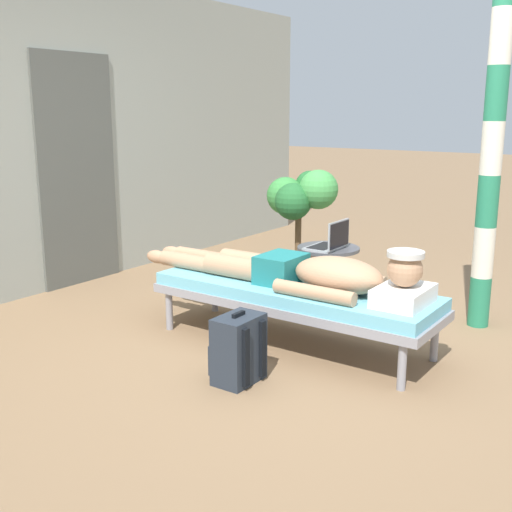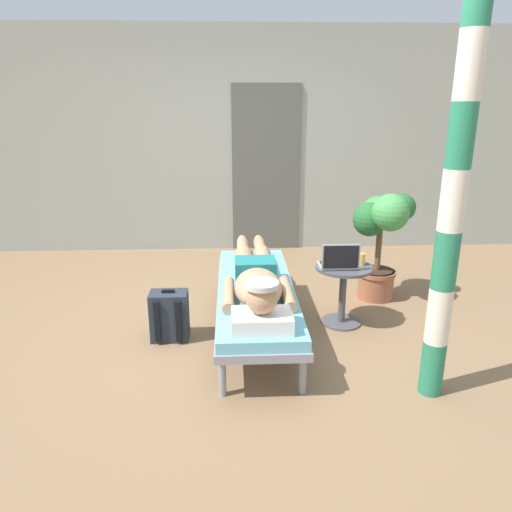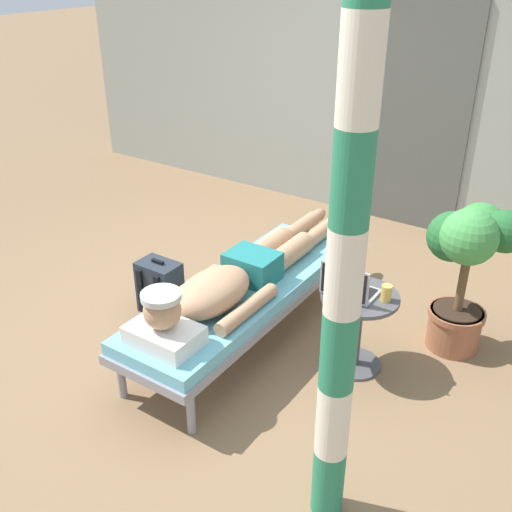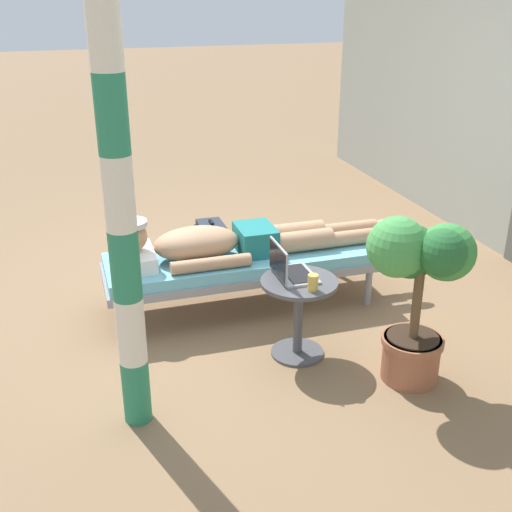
# 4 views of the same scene
# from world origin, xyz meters

# --- Properties ---
(ground_plane) EXTENTS (40.00, 40.00, 0.00)m
(ground_plane) POSITION_xyz_m (0.00, 0.00, 0.00)
(ground_plane) COLOR #846647
(house_wall_back) EXTENTS (7.60, 0.20, 2.70)m
(house_wall_back) POSITION_xyz_m (0.16, 2.51, 1.35)
(house_wall_back) COLOR #999E93
(house_wall_back) RESTS_ON ground
(house_door_panel) EXTENTS (0.84, 0.03, 2.04)m
(house_door_panel) POSITION_xyz_m (0.41, 2.40, 1.02)
(house_door_panel) COLOR #545651
(house_door_panel) RESTS_ON ground
(lounge_chair) EXTENTS (0.63, 1.98, 0.42)m
(lounge_chair) POSITION_xyz_m (0.16, -0.03, 0.35)
(lounge_chair) COLOR gray
(lounge_chair) RESTS_ON ground
(person_reclining) EXTENTS (0.53, 2.17, 0.33)m
(person_reclining) POSITION_xyz_m (0.16, -0.13, 0.52)
(person_reclining) COLOR white
(person_reclining) RESTS_ON lounge_chair
(side_table) EXTENTS (0.48, 0.48, 0.52)m
(side_table) POSITION_xyz_m (0.91, 0.12, 0.36)
(side_table) COLOR #4C4C51
(side_table) RESTS_ON ground
(laptop) EXTENTS (0.31, 0.24, 0.23)m
(laptop) POSITION_xyz_m (0.85, 0.07, 0.58)
(laptop) COLOR #A5A8AD
(laptop) RESTS_ON side_table
(drink_glass) EXTENTS (0.06, 0.06, 0.10)m
(drink_glass) POSITION_xyz_m (1.06, 0.15, 0.57)
(drink_glass) COLOR gold
(drink_glass) RESTS_ON side_table
(backpack) EXTENTS (0.30, 0.26, 0.42)m
(backpack) POSITION_xyz_m (-0.54, -0.08, 0.20)
(backpack) COLOR #262D38
(backpack) RESTS_ON ground
(potted_plant) EXTENTS (0.58, 0.66, 1.06)m
(potted_plant) POSITION_xyz_m (1.37, 0.66, 0.68)
(potted_plant) COLOR #9E5B3D
(potted_plant) RESTS_ON ground
(porch_post) EXTENTS (0.15, 0.15, 2.59)m
(porch_post) POSITION_xyz_m (1.27, -0.94, 1.29)
(porch_post) COLOR #267F59
(porch_post) RESTS_ON ground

